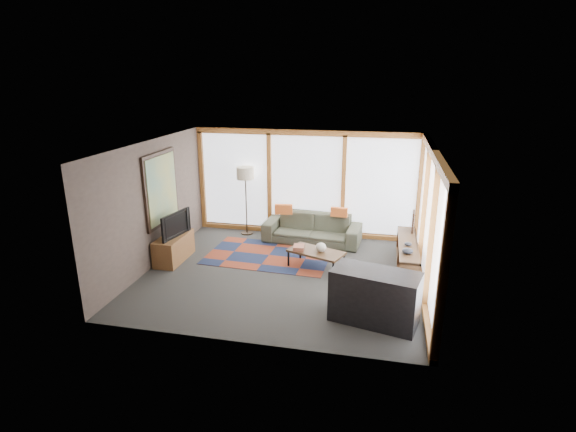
% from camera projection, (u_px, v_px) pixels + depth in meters
% --- Properties ---
extents(ground, '(5.50, 5.50, 0.00)m').
position_uv_depth(ground, '(284.00, 274.00, 9.07)').
color(ground, '#2F2E2C').
rests_on(ground, ground).
extents(room_envelope, '(5.52, 5.02, 2.62)m').
position_uv_depth(room_envelope, '(314.00, 194.00, 9.02)').
color(room_envelope, '#3E342F').
rests_on(room_envelope, ground).
extents(rug, '(2.76, 1.85, 0.01)m').
position_uv_depth(rug, '(269.00, 255.00, 9.98)').
color(rug, maroon).
rests_on(rug, ground).
extents(sofa, '(2.35, 1.07, 0.67)m').
position_uv_depth(sofa, '(312.00, 229.00, 10.70)').
color(sofa, '#323629').
rests_on(sofa, ground).
extents(pillow_left, '(0.44, 0.19, 0.23)m').
position_uv_depth(pillow_left, '(284.00, 209.00, 10.66)').
color(pillow_left, '#CE5C23').
rests_on(pillow_left, sofa).
extents(pillow_right, '(0.40, 0.15, 0.22)m').
position_uv_depth(pillow_right, '(339.00, 212.00, 10.47)').
color(pillow_right, '#CE5C23').
rests_on(pillow_right, sofa).
extents(floor_lamp, '(0.43, 0.43, 1.71)m').
position_uv_depth(floor_lamp, '(246.00, 201.00, 11.09)').
color(floor_lamp, '#312416').
rests_on(floor_lamp, ground).
extents(coffee_table, '(1.25, 0.92, 0.37)m').
position_uv_depth(coffee_table, '(316.00, 259.00, 9.29)').
color(coffee_table, '#372613').
rests_on(coffee_table, ground).
extents(book_stack, '(0.25, 0.30, 0.09)m').
position_uv_depth(book_stack, '(299.00, 248.00, 9.28)').
color(book_stack, brown).
rests_on(book_stack, coffee_table).
extents(vase, '(0.24, 0.24, 0.19)m').
position_uv_depth(vase, '(321.00, 247.00, 9.18)').
color(vase, beige).
rests_on(vase, coffee_table).
extents(bookshelf, '(0.39, 2.14, 0.53)m').
position_uv_depth(bookshelf, '(407.00, 255.00, 9.30)').
color(bookshelf, '#372613').
rests_on(bookshelf, ground).
extents(bowl_a, '(0.24, 0.24, 0.11)m').
position_uv_depth(bowl_a, '(407.00, 251.00, 8.67)').
color(bowl_a, black).
rests_on(bowl_a, bookshelf).
extents(bowl_b, '(0.17, 0.17, 0.07)m').
position_uv_depth(bowl_b, '(408.00, 244.00, 9.07)').
color(bowl_b, black).
rests_on(bowl_b, bookshelf).
extents(shelf_picture, '(0.07, 0.35, 0.45)m').
position_uv_depth(shelf_picture, '(413.00, 221.00, 9.85)').
color(shelf_picture, black).
rests_on(shelf_picture, bookshelf).
extents(tv_console, '(0.46, 1.11, 0.56)m').
position_uv_depth(tv_console, '(174.00, 248.00, 9.65)').
color(tv_console, brown).
rests_on(tv_console, ground).
extents(television, '(0.30, 0.94, 0.54)m').
position_uv_depth(television, '(173.00, 224.00, 9.48)').
color(television, black).
rests_on(television, tv_console).
extents(bar_counter, '(1.49, 0.95, 0.87)m').
position_uv_depth(bar_counter, '(375.00, 297.00, 7.21)').
color(bar_counter, black).
rests_on(bar_counter, ground).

